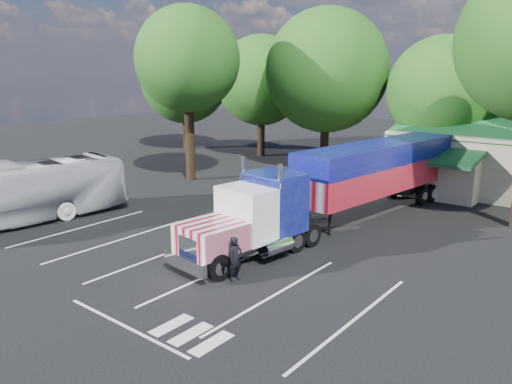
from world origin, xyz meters
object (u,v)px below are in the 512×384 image
Objects in this scene: woman at (235,259)px; silver_sedan at (489,189)px; bicycle at (292,215)px; semi_truck at (352,178)px; tour_bus at (12,194)px.

woman is 20.46m from silver_sedan.
woman is at bearing -70.93° from bicycle.
semi_truck is 10.01m from woman.
silver_sedan is at bearing -8.50° from woman.
woman is 14.29m from tour_bus.
semi_truck is at bearing -179.46° from silver_sedan.
silver_sedan is (18.45, 21.86, -1.06)m from tour_bus.
bicycle is at bearing 22.46° from woman.
bicycle is (-2.60, 7.62, -0.43)m from woman.
semi_truck is at bearing 44.64° from bicycle.
semi_truck is 18.19m from tour_bus.
woman reaches higher than bicycle.
bicycle is at bearing 47.74° from tour_bus.
tour_bus is at bearing -140.34° from bicycle.
bicycle is (-2.31, -2.26, -1.94)m from semi_truck.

